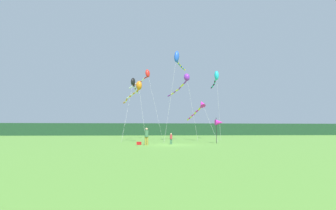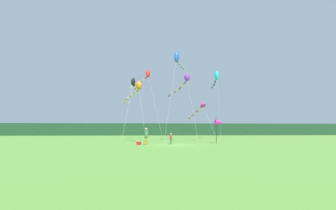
% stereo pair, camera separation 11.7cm
% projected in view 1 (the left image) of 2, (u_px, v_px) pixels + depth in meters
% --- Properties ---
extents(ground_plane, '(120.00, 120.00, 0.00)m').
position_uv_depth(ground_plane, '(173.00, 145.00, 24.54)').
color(ground_plane, '#5B9338').
extents(distant_treeline, '(108.00, 2.36, 3.43)m').
position_uv_depth(distant_treeline, '(157.00, 129.00, 69.34)').
color(distant_treeline, '#1E4228').
rests_on(distant_treeline, ground).
extents(person_adult, '(0.38, 0.38, 1.75)m').
position_uv_depth(person_adult, '(146.00, 135.00, 24.39)').
color(person_adult, olive).
rests_on(person_adult, ground).
extents(person_child, '(0.26, 0.26, 1.19)m').
position_uv_depth(person_child, '(171.00, 138.00, 25.80)').
color(person_child, '#3F724C').
rests_on(person_child, ground).
extents(cooler_box, '(0.49, 0.37, 0.32)m').
position_uv_depth(cooler_box, '(139.00, 143.00, 24.81)').
color(cooler_box, red).
rests_on(cooler_box, ground).
extents(banner_flag_pole, '(0.90, 0.70, 2.92)m').
position_uv_depth(banner_flag_pole, '(219.00, 123.00, 27.84)').
color(banner_flag_pole, black).
rests_on(banner_flag_pole, ground).
extents(kite_cyan, '(0.82, 6.11, 11.52)m').
position_uv_depth(kite_cyan, '(216.00, 77.00, 40.74)').
color(kite_cyan, '#B2B2B2').
rests_on(kite_cyan, ground).
extents(kite_blue, '(3.53, 5.38, 12.59)m').
position_uv_depth(kite_blue, '(177.00, 58.00, 33.62)').
color(kite_blue, '#B2B2B2').
rests_on(kite_blue, ground).
extents(kite_purple, '(3.60, 8.90, 10.21)m').
position_uv_depth(kite_purple, '(184.00, 81.00, 37.58)').
color(kite_purple, '#B2B2B2').
rests_on(kite_purple, ground).
extents(kite_orange, '(3.45, 7.32, 7.71)m').
position_uv_depth(kite_orange, '(137.00, 88.00, 30.49)').
color(kite_orange, '#B2B2B2').
rests_on(kite_orange, ground).
extents(kite_magenta, '(2.13, 10.68, 5.83)m').
position_uv_depth(kite_magenta, '(199.00, 107.00, 34.83)').
color(kite_magenta, '#B2B2B2').
rests_on(kite_magenta, ground).
extents(kite_black, '(1.74, 7.34, 9.37)m').
position_uv_depth(kite_black, '(133.00, 83.00, 35.87)').
color(kite_black, '#B2B2B2').
rests_on(kite_black, ground).
extents(kite_red, '(6.05, 8.30, 12.08)m').
position_uv_depth(kite_red, '(145.00, 76.00, 42.23)').
color(kite_red, '#B2B2B2').
rests_on(kite_red, ground).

